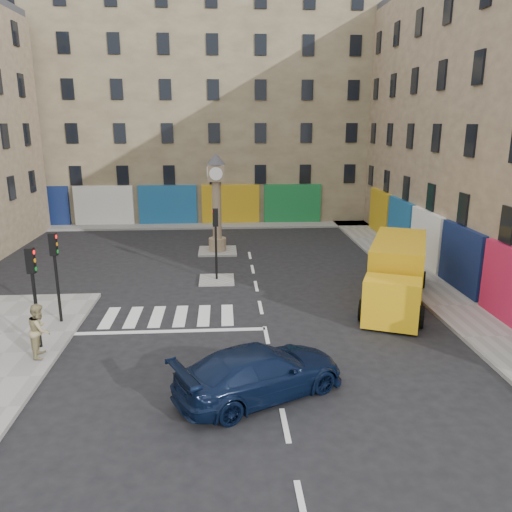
{
  "coord_description": "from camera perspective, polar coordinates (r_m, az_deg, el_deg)",
  "views": [
    {
      "loc": [
        -1.59,
        -16.92,
        8.06
      ],
      "look_at": [
        -0.11,
        5.47,
        2.0
      ],
      "focal_mm": 35.0,
      "sensor_mm": 36.0,
      "label": 1
    }
  ],
  "objects": [
    {
      "name": "traffic_light_left_near",
      "position": [
        19.17,
        -24.12,
        -2.73
      ],
      "size": [
        0.28,
        0.22,
        3.7
      ],
      "color": "black",
      "rests_on": "sidewalk_left"
    },
    {
      "name": "traffic_light_island",
      "position": [
        25.51,
        -4.63,
        2.69
      ],
      "size": [
        0.28,
        0.22,
        3.7
      ],
      "color": "black",
      "rests_on": "island_near"
    },
    {
      "name": "island_far",
      "position": [
        31.94,
        -4.4,
        0.56
      ],
      "size": [
        2.4,
        2.4,
        0.12
      ],
      "primitive_type": "cube",
      "color": "gray",
      "rests_on": "ground"
    },
    {
      "name": "traffic_light_left_far",
      "position": [
        21.34,
        -21.97,
        -0.77
      ],
      "size": [
        0.28,
        0.22,
        3.7
      ],
      "color": "black",
      "rests_on": "sidewalk_left"
    },
    {
      "name": "navy_sedan",
      "position": [
        15.41,
        0.5,
        -13.09
      ],
      "size": [
        5.76,
        4.37,
        1.55
      ],
      "primitive_type": "imported",
      "rotation": [
        0.0,
        0.0,
        2.04
      ],
      "color": "black",
      "rests_on": "ground"
    },
    {
      "name": "ground",
      "position": [
        18.81,
        1.45,
        -10.27
      ],
      "size": [
        120.0,
        120.0,
        0.0
      ],
      "primitive_type": "plane",
      "color": "black",
      "rests_on": "ground"
    },
    {
      "name": "island_near",
      "position": [
        26.17,
        -4.51,
        -2.73
      ],
      "size": [
        1.8,
        1.8,
        0.12
      ],
      "primitive_type": "cube",
      "color": "gray",
      "rests_on": "ground"
    },
    {
      "name": "yellow_van",
      "position": [
        23.77,
        15.8,
        -1.83
      ],
      "size": [
        4.96,
        7.85,
        2.75
      ],
      "rotation": [
        0.0,
        0.0,
        -0.39
      ],
      "color": "gold",
      "rests_on": "ground"
    },
    {
      "name": "sidewalk_far",
      "position": [
        40.0,
        -7.18,
        3.48
      ],
      "size": [
        32.0,
        2.4,
        0.15
      ],
      "primitive_type": "cube",
      "color": "gray",
      "rests_on": "ground"
    },
    {
      "name": "clock_pillar",
      "position": [
        31.24,
        -4.53,
        6.77
      ],
      "size": [
        1.2,
        1.2,
        6.1
      ],
      "color": "tan",
      "rests_on": "island_far"
    },
    {
      "name": "sidewalk_right",
      "position": [
        29.9,
        16.5,
        -1.01
      ],
      "size": [
        2.6,
        30.0,
        0.15
      ],
      "primitive_type": "cube",
      "color": "gray",
      "rests_on": "ground"
    },
    {
      "name": "building_far",
      "position": [
        44.98,
        -7.12,
        15.57
      ],
      "size": [
        32.0,
        10.0,
        17.0
      ],
      "primitive_type": "cube",
      "color": "gray",
      "rests_on": "ground"
    },
    {
      "name": "pedestrian_tan",
      "position": [
        18.94,
        -23.49,
        -7.77
      ],
      "size": [
        0.84,
        1.01,
        1.9
      ],
      "primitive_type": "imported",
      "rotation": [
        0.0,
        0.0,
        1.7
      ],
      "color": "#96885C",
      "rests_on": "sidewalk_left"
    }
  ]
}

